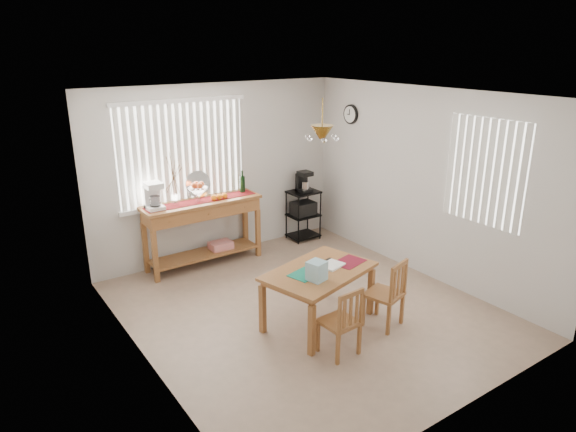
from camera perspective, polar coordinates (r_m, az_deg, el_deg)
ground at (r=6.46m, az=2.08°, el=-10.37°), size 4.00×4.50×0.01m
room_shell at (r=5.84m, az=2.20°, el=4.41°), size 4.20×4.70×2.70m
sideboard at (r=7.54m, az=-9.40°, el=-0.09°), size 1.74×0.49×0.98m
sideboard_items at (r=7.33m, az=-11.68°, el=2.47°), size 1.66×0.42×0.75m
wire_cart at (r=8.51m, az=1.71°, el=0.64°), size 0.49×0.39×0.83m
cart_items at (r=8.38m, az=1.71°, el=3.81°), size 0.19×0.23×0.34m
dining_table at (r=5.92m, az=3.46°, el=-6.68°), size 1.43×1.10×0.68m
table_items at (r=5.70m, az=3.61°, el=-5.94°), size 1.05×0.47×0.22m
chair_left at (r=5.46m, az=5.95°, el=-11.66°), size 0.38×0.38×0.78m
chair_right at (r=6.04m, az=10.91°, el=-8.51°), size 0.47×0.47×0.83m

